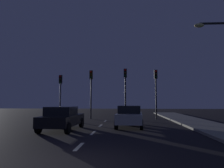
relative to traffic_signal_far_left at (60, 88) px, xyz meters
The scene contains 12 objects.
ground_plane 10.91m from the traffic_signal_far_left, 61.99° to the right, with size 80.00×80.00×0.00m, color black.
sidewalk_curb_right 15.75m from the traffic_signal_far_left, 36.60° to the right, with size 3.00×40.00×0.15m, color gray.
lane_stripe_second 14.81m from the traffic_signal_far_left, 70.20° to the right, with size 0.16×1.60×0.01m, color silver.
lane_stripe_third 11.42m from the traffic_signal_far_left, 63.46° to the right, with size 0.16×1.60×0.01m, color silver.
lane_stripe_fourth 8.38m from the traffic_signal_far_left, 50.81° to the right, with size 0.16×1.60×0.01m, color silver.
lane_stripe_fifth 6.24m from the traffic_signal_far_left, 24.28° to the right, with size 0.16×1.60×0.01m, color silver.
traffic_signal_far_left is the anchor object (origin of this frame).
traffic_signal_center_left 3.22m from the traffic_signal_far_left, ahead, with size 0.32×0.38×4.97m.
traffic_signal_center_right 6.74m from the traffic_signal_far_left, ahead, with size 0.32×0.38×5.12m.
traffic_signal_far_right 9.82m from the traffic_signal_far_left, ahead, with size 0.32×0.38×4.97m.
car_stopped_ahead 10.02m from the traffic_signal_far_left, 43.72° to the right, with size 2.01×4.42×1.49m.
car_adjacent_lane 9.54m from the traffic_signal_far_left, 72.37° to the right, with size 2.06×4.29×1.46m.
Camera 1 is at (1.85, -6.17, 1.79)m, focal length 35.29 mm.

